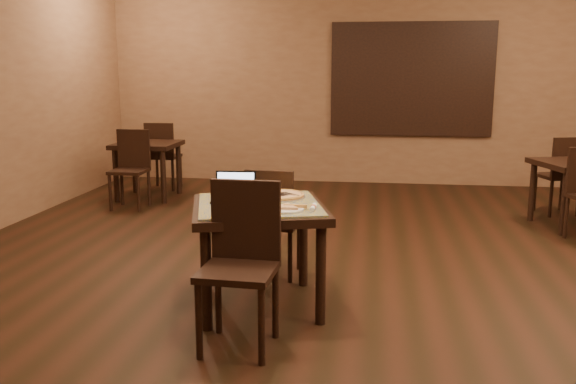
# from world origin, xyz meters

# --- Properties ---
(ground) EXTENTS (10.00, 10.00, 0.00)m
(ground) POSITION_xyz_m (0.00, 0.00, 0.00)
(ground) COLOR black
(ground) RESTS_ON ground
(wall_back) EXTENTS (8.00, 0.02, 3.00)m
(wall_back) POSITION_xyz_m (0.00, 5.00, 1.50)
(wall_back) COLOR #8D6648
(wall_back) RESTS_ON ground
(mural) EXTENTS (2.34, 0.05, 1.64)m
(mural) POSITION_xyz_m (0.50, 4.96, 1.55)
(mural) COLOR #286395
(mural) RESTS_ON wall_back
(tiled_table) EXTENTS (1.13, 1.13, 0.76)m
(tiled_table) POSITION_xyz_m (-0.82, -0.08, 0.66)
(tiled_table) COLOR black
(tiled_table) RESTS_ON ground
(chair_main_near) EXTENTS (0.47, 0.47, 1.02)m
(chair_main_near) POSITION_xyz_m (-0.82, -0.69, 0.58)
(chair_main_near) COLOR black
(chair_main_near) RESTS_ON ground
(chair_main_far) EXTENTS (0.43, 0.43, 0.91)m
(chair_main_far) POSITION_xyz_m (-0.83, 0.54, 0.52)
(chair_main_far) COLOR black
(chair_main_far) RESTS_ON ground
(laptop) EXTENTS (0.31, 0.25, 0.20)m
(laptop) POSITION_xyz_m (-1.02, 0.02, 0.82)
(laptop) COLOR black
(laptop) RESTS_ON tiled_table
(plate) EXTENTS (0.24, 0.24, 0.01)m
(plate) POSITION_xyz_m (-0.60, -0.26, 0.77)
(plate) COLOR white
(plate) RESTS_ON tiled_table
(pizza_slice) EXTENTS (0.21, 0.21, 0.02)m
(pizza_slice) POSITION_xyz_m (-0.60, -0.26, 0.79)
(pizza_slice) COLOR #F7E5A4
(pizza_slice) RESTS_ON plate
(pizza_pan) EXTENTS (0.36, 0.36, 0.01)m
(pizza_pan) POSITION_xyz_m (-0.70, 0.16, 0.77)
(pizza_pan) COLOR silver
(pizza_pan) RESTS_ON tiled_table
(pizza_whole) EXTENTS (0.35, 0.35, 0.02)m
(pizza_whole) POSITION_xyz_m (-0.70, 0.16, 0.78)
(pizza_whole) COLOR #F7E5A4
(pizza_whole) RESTS_ON pizza_pan
(spatula) EXTENTS (0.27, 0.26, 0.01)m
(spatula) POSITION_xyz_m (-0.68, 0.14, 0.79)
(spatula) COLOR silver
(spatula) RESTS_ON pizza_whole
(napkin_roll) EXTENTS (0.04, 0.16, 0.04)m
(napkin_roll) POSITION_xyz_m (-0.42, -0.22, 0.78)
(napkin_roll) COLOR white
(napkin_roll) RESTS_ON tiled_table
(other_table_a) EXTENTS (0.96, 0.96, 0.72)m
(other_table_a) POSITION_xyz_m (2.15, 2.64, 0.60)
(other_table_a) COLOR black
(other_table_a) RESTS_ON ground
(other_table_a_chair_far) EXTENTS (0.50, 0.50, 0.93)m
(other_table_a_chair_far) POSITION_xyz_m (2.17, 3.19, 0.53)
(other_table_a_chair_far) COLOR black
(other_table_a_chair_far) RESTS_ON ground
(other_table_b) EXTENTS (0.80, 0.80, 0.74)m
(other_table_b) POSITION_xyz_m (-3.00, 3.47, 0.62)
(other_table_b) COLOR black
(other_table_b) RESTS_ON ground
(other_table_b_chair_near) EXTENTS (0.42, 0.42, 0.96)m
(other_table_b_chair_near) POSITION_xyz_m (-3.00, 2.91, 0.54)
(other_table_b_chair_near) COLOR black
(other_table_b_chair_near) RESTS_ON ground
(other_table_b_chair_far) EXTENTS (0.42, 0.42, 0.96)m
(other_table_b_chair_far) POSITION_xyz_m (-3.00, 4.04, 0.54)
(other_table_b_chair_far) COLOR black
(other_table_b_chair_far) RESTS_ON ground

